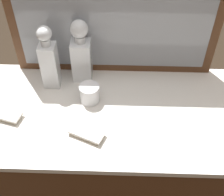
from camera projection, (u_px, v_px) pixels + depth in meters
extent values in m
cube|color=brown|center=(112.00, 170.00, 1.63)|extent=(1.14, 0.56, 0.89)
cube|color=silver|center=(112.00, 113.00, 1.30)|extent=(1.18, 0.58, 0.03)
cube|color=brown|center=(114.00, 17.00, 1.28)|extent=(0.90, 0.03, 0.57)
cube|color=gray|center=(114.00, 18.00, 1.27)|extent=(0.82, 0.01, 0.49)
cube|color=white|center=(50.00, 66.00, 1.33)|extent=(0.07, 0.07, 0.21)
cube|color=#9E5619|center=(51.00, 70.00, 1.35)|extent=(0.06, 0.06, 0.16)
cylinder|color=white|center=(46.00, 42.00, 1.25)|extent=(0.04, 0.04, 0.03)
sphere|color=white|center=(44.00, 33.00, 1.21)|extent=(0.06, 0.06, 0.06)
cube|color=white|center=(82.00, 60.00, 1.38)|extent=(0.09, 0.09, 0.20)
cube|color=#9E5619|center=(82.00, 64.00, 1.39)|extent=(0.07, 0.07, 0.15)
cylinder|color=white|center=(80.00, 39.00, 1.29)|extent=(0.05, 0.05, 0.03)
sphere|color=white|center=(79.00, 29.00, 1.26)|extent=(0.08, 0.08, 0.08)
cylinder|color=white|center=(90.00, 93.00, 1.31)|extent=(0.09, 0.09, 0.08)
cylinder|color=silver|center=(90.00, 99.00, 1.34)|extent=(0.08, 0.08, 0.01)
cube|color=#B7A88C|center=(87.00, 134.00, 1.20)|extent=(0.14, 0.10, 0.01)
cube|color=beige|center=(86.00, 132.00, 1.19)|extent=(0.15, 0.11, 0.01)
cube|color=#B7A88C|center=(5.00, 116.00, 1.27)|extent=(0.14, 0.09, 0.01)
cube|color=beige|center=(4.00, 114.00, 1.26)|extent=(0.15, 0.10, 0.01)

